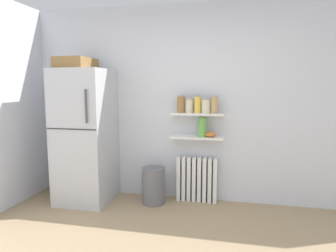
# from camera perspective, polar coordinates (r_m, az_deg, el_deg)

# --- Properties ---
(back_wall) EXTENTS (7.04, 0.10, 2.60)m
(back_wall) POSITION_cam_1_polar(r_m,az_deg,el_deg) (3.99, 4.76, 4.29)
(back_wall) COLOR silver
(back_wall) RESTS_ON ground_plane
(refrigerator) EXTENTS (0.67, 0.73, 1.90)m
(refrigerator) POSITION_cam_1_polar(r_m,az_deg,el_deg) (4.07, -15.61, -1.45)
(refrigerator) COLOR #B7BABF
(refrigerator) RESTS_ON ground_plane
(radiator) EXTENTS (0.53, 0.12, 0.60)m
(radiator) POSITION_cam_1_polar(r_m,az_deg,el_deg) (4.04, 5.57, -10.17)
(radiator) COLOR white
(radiator) RESTS_ON ground_plane
(wall_shelf_lower) EXTENTS (0.68, 0.22, 0.02)m
(wall_shelf_lower) POSITION_cam_1_polar(r_m,az_deg,el_deg) (3.87, 5.62, -2.19)
(wall_shelf_lower) COLOR white
(wall_shelf_upper) EXTENTS (0.68, 0.22, 0.02)m
(wall_shelf_upper) POSITION_cam_1_polar(r_m,az_deg,el_deg) (3.83, 5.68, 2.32)
(wall_shelf_upper) COLOR white
(storage_jar_0) EXTENTS (0.10, 0.10, 0.23)m
(storage_jar_0) POSITION_cam_1_polar(r_m,az_deg,el_deg) (3.85, 2.51, 4.28)
(storage_jar_0) COLOR olive
(storage_jar_0) RESTS_ON wall_shelf_upper
(storage_jar_1) EXTENTS (0.10, 0.10, 0.19)m
(storage_jar_1) POSITION_cam_1_polar(r_m,az_deg,el_deg) (3.84, 4.10, 3.95)
(storage_jar_1) COLOR beige
(storage_jar_1) RESTS_ON wall_shelf_upper
(storage_jar_2) EXTENTS (0.09, 0.09, 0.23)m
(storage_jar_2) POSITION_cam_1_polar(r_m,az_deg,el_deg) (3.82, 5.70, 4.18)
(storage_jar_2) COLOR yellow
(storage_jar_2) RESTS_ON wall_shelf_upper
(storage_jar_3) EXTENTS (0.12, 0.12, 0.19)m
(storage_jar_3) POSITION_cam_1_polar(r_m,az_deg,el_deg) (3.81, 7.31, 3.88)
(storage_jar_3) COLOR beige
(storage_jar_3) RESTS_ON wall_shelf_upper
(storage_jar_4) EXTENTS (0.09, 0.09, 0.23)m
(storage_jar_4) POSITION_cam_1_polar(r_m,az_deg,el_deg) (3.81, 8.94, 4.12)
(storage_jar_4) COLOR tan
(storage_jar_4) RESTS_ON wall_shelf_upper
(vase) EXTENTS (0.11, 0.11, 0.25)m
(vase) POSITION_cam_1_polar(r_m,az_deg,el_deg) (3.84, 6.62, -0.17)
(vase) COLOR #66A84C
(vase) RESTS_ON wall_shelf_lower
(shelf_bowl) EXTENTS (0.14, 0.14, 0.07)m
(shelf_bowl) POSITION_cam_1_polar(r_m,az_deg,el_deg) (3.85, 8.19, -1.61)
(shelf_bowl) COLOR orange
(shelf_bowl) RESTS_ON wall_shelf_lower
(trash_bin) EXTENTS (0.30, 0.30, 0.48)m
(trash_bin) POSITION_cam_1_polar(r_m,az_deg,el_deg) (3.97, -2.80, -11.34)
(trash_bin) COLOR slate
(trash_bin) RESTS_ON ground_plane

